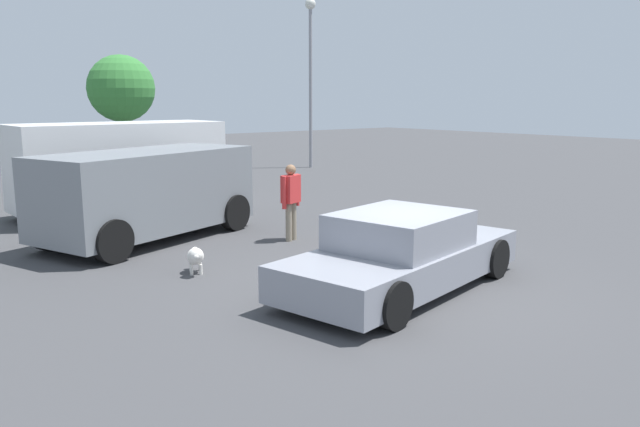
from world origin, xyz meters
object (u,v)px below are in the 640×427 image
(van_white, at_px, (119,165))
(light_post_near, at_px, (311,56))
(sedan_foreground, at_px, (402,254))
(dog, at_px, (196,256))
(suv_dark, at_px, (147,191))
(pedestrian, at_px, (291,196))

(van_white, xyz_separation_m, light_post_near, (10.59, 5.62, 3.43))
(van_white, bearing_deg, sedan_foreground, 93.50)
(sedan_foreground, xyz_separation_m, van_white, (-0.82, 9.00, 0.68))
(dog, height_order, van_white, van_white)
(dog, distance_m, light_post_near, 17.27)
(suv_dark, bearing_deg, van_white, -121.40)
(pedestrian, relative_size, light_post_near, 0.23)
(sedan_foreground, height_order, light_post_near, light_post_near)
(pedestrian, distance_m, light_post_near, 14.60)
(pedestrian, bearing_deg, light_post_near, -59.58)
(suv_dark, relative_size, pedestrian, 3.13)
(dog, height_order, light_post_near, light_post_near)
(suv_dark, xyz_separation_m, light_post_near, (11.32, 8.89, 3.65))
(suv_dark, bearing_deg, sedan_foreground, 86.14)
(dog, distance_m, pedestrian, 2.99)
(suv_dark, bearing_deg, light_post_near, -160.77)
(pedestrian, bearing_deg, suv_dark, 29.74)
(suv_dark, height_order, light_post_near, light_post_near)
(sedan_foreground, distance_m, van_white, 9.06)
(sedan_foreground, relative_size, pedestrian, 2.98)
(sedan_foreground, relative_size, light_post_near, 0.68)
(sedan_foreground, distance_m, suv_dark, 5.96)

